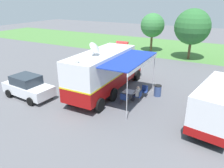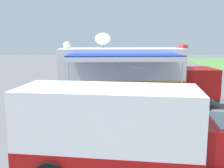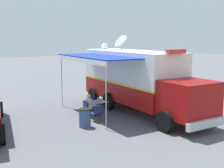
{
  "view_description": "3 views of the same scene",
  "coord_description": "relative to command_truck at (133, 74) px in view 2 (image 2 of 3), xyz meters",
  "views": [
    {
      "loc": [
        8.48,
        -13.74,
        7.32
      ],
      "look_at": [
        1.41,
        -0.92,
        1.52
      ],
      "focal_mm": 34.95,
      "sensor_mm": 36.0,
      "label": 1
    },
    {
      "loc": [
        16.03,
        -0.74,
        4.1
      ],
      "look_at": [
        1.88,
        -0.56,
        1.68
      ],
      "focal_mm": 43.05,
      "sensor_mm": 36.0,
      "label": 2
    },
    {
      "loc": [
        9.62,
        14.29,
        4.31
      ],
      "look_at": [
        1.42,
        0.14,
        1.65
      ],
      "focal_mm": 46.43,
      "sensor_mm": 36.0,
      "label": 3
    }
  ],
  "objects": [
    {
      "name": "seated_responder",
      "position": [
        2.86,
        -0.47,
        -1.29
      ],
      "size": [
        0.67,
        0.56,
        1.25
      ],
      "color": "silver",
      "rests_on": "ground"
    },
    {
      "name": "car_behind_truck",
      "position": [
        -4.88,
        -3.9,
        -1.06
      ],
      "size": [
        4.31,
        2.24,
        1.76
      ],
      "color": "silver",
      "rests_on": "ground"
    },
    {
      "name": "command_truck",
      "position": [
        0.0,
        0.0,
        0.0
      ],
      "size": [
        5.03,
        9.54,
        4.53
      ],
      "color": "#9E0F0F",
      "rests_on": "ground"
    },
    {
      "name": "ground_plane",
      "position": [
        -0.02,
        -0.75,
        -1.94
      ],
      "size": [
        100.0,
        100.0,
        0.0
      ],
      "primitive_type": "plane",
      "color": "#5B5B60"
    },
    {
      "name": "support_truck",
      "position": [
        8.51,
        -0.98,
        -0.56
      ],
      "size": [
        3.11,
        7.03,
        2.7
      ],
      "color": "white",
      "rests_on": "ground"
    },
    {
      "name": "folding_chair_beside_table",
      "position": [
        2.26,
        -1.45,
        -1.43
      ],
      "size": [
        0.49,
        0.49,
        0.87
      ],
      "color": "navy",
      "rests_on": "ground"
    },
    {
      "name": "water_bottle",
      "position": [
        2.25,
        -0.75,
        -1.11
      ],
      "size": [
        0.07,
        0.07,
        0.22
      ],
      "color": "silver",
      "rests_on": "folding_table"
    },
    {
      "name": "folding_table",
      "position": [
        2.25,
        -0.6,
        -1.27
      ],
      "size": [
        0.82,
        0.82,
        0.73
      ],
      "color": "silver",
      "rests_on": "ground"
    },
    {
      "name": "folding_chair_at_table",
      "position": [
        3.05,
        -0.46,
        -1.43
      ],
      "size": [
        0.49,
        0.49,
        0.87
      ],
      "color": "navy",
      "rests_on": "ground"
    },
    {
      "name": "lot_stripe",
      "position": [
        -3.36,
        1.09,
        -1.94
      ],
      "size": [
        0.23,
        4.8,
        0.01
      ],
      "primitive_type": "cube",
      "rotation": [
        0.0,
        0.0,
        0.02
      ],
      "color": "silver",
      "rests_on": "ground"
    },
    {
      "name": "trash_bin",
      "position": [
        3.97,
        1.19,
        -1.49
      ],
      "size": [
        0.57,
        0.57,
        0.91
      ],
      "color": "#384C7F",
      "rests_on": "ground"
    },
    {
      "name": "folding_chair_spare_by_truck",
      "position": [
        3.05,
        0.67,
        -1.43
      ],
      "size": [
        0.53,
        0.53,
        0.87
      ],
      "color": "navy",
      "rests_on": "ground"
    }
  ]
}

